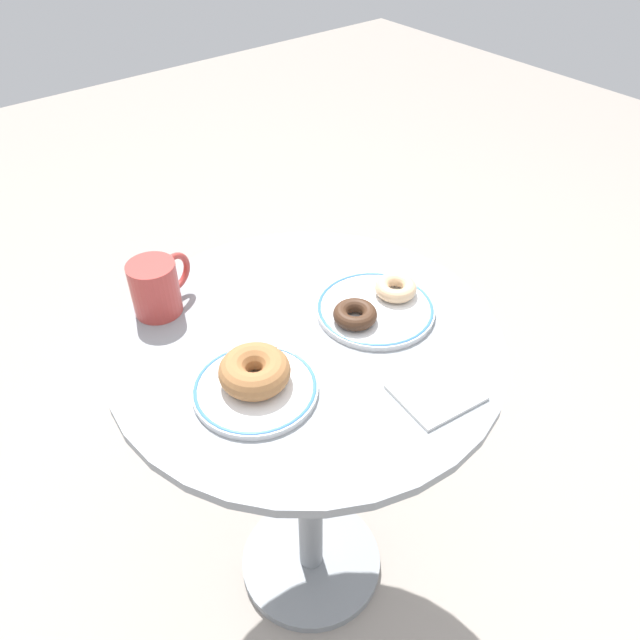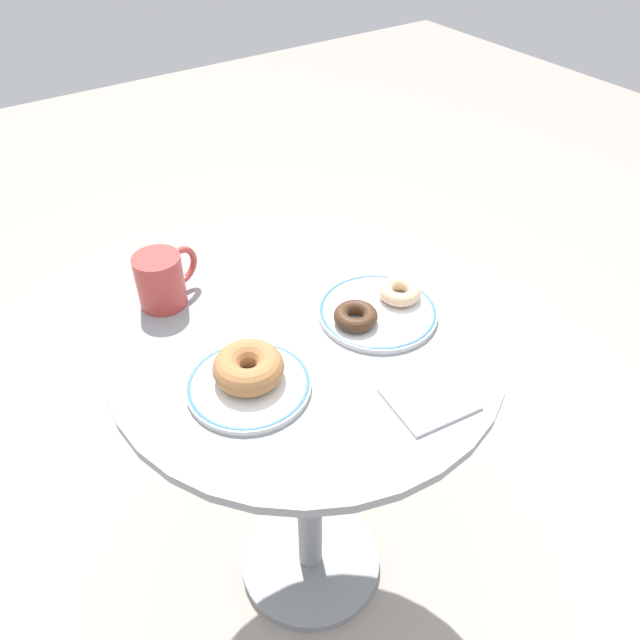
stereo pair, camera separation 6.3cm
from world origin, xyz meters
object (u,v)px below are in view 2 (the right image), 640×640
(cafe_table, at_px, (308,425))
(donut_glazed, at_px, (400,291))
(plate_right, at_px, (378,311))
(donut_chocolate, at_px, (356,316))
(paper_napkin, at_px, (429,399))
(coffee_mug, at_px, (162,279))
(plate_left, at_px, (249,385))
(donut_cinnamon, at_px, (248,367))

(cafe_table, distance_m, donut_glazed, 0.32)
(plate_right, distance_m, donut_chocolate, 0.06)
(paper_napkin, distance_m, coffee_mug, 0.51)
(plate_left, bearing_deg, donut_glazed, 5.76)
(donut_chocolate, bearing_deg, plate_right, 5.56)
(plate_right, height_order, donut_cinnamon, donut_cinnamon)
(donut_glazed, bearing_deg, coffee_mug, 145.51)
(paper_napkin, relative_size, coffee_mug, 0.96)
(donut_chocolate, bearing_deg, cafe_table, 163.65)
(plate_right, height_order, donut_glazed, donut_glazed)
(cafe_table, bearing_deg, paper_napkin, -71.35)
(plate_right, bearing_deg, coffee_mug, 140.34)
(cafe_table, xyz_separation_m, plate_right, (0.14, -0.02, 0.24))
(cafe_table, xyz_separation_m, plate_left, (-0.14, -0.05, 0.24))
(plate_left, height_order, donut_cinnamon, donut_cinnamon)
(cafe_table, height_order, plate_right, plate_right)
(donut_glazed, height_order, coffee_mug, coffee_mug)
(coffee_mug, bearing_deg, donut_chocolate, -45.95)
(donut_chocolate, bearing_deg, donut_glazed, 5.61)
(donut_cinnamon, xyz_separation_m, coffee_mug, (-0.03, 0.27, 0.02))
(donut_cinnamon, distance_m, paper_napkin, 0.28)
(cafe_table, bearing_deg, donut_chocolate, -16.35)
(paper_napkin, xyz_separation_m, coffee_mug, (-0.23, 0.45, 0.05))
(plate_left, distance_m, donut_chocolate, 0.23)
(donut_cinnamon, height_order, donut_chocolate, donut_cinnamon)
(coffee_mug, bearing_deg, plate_right, -39.66)
(cafe_table, height_order, donut_chocolate, donut_chocolate)
(plate_right, xyz_separation_m, paper_napkin, (-0.06, -0.21, -0.00))
(cafe_table, xyz_separation_m, donut_chocolate, (0.09, -0.03, 0.25))
(donut_glazed, bearing_deg, plate_right, -174.34)
(cafe_table, relative_size, donut_cinnamon, 6.76)
(cafe_table, bearing_deg, donut_cinnamon, -163.46)
(plate_right, height_order, coffee_mug, coffee_mug)
(plate_left, bearing_deg, paper_napkin, -39.70)
(donut_cinnamon, bearing_deg, donut_glazed, 4.39)
(plate_left, relative_size, plate_right, 0.92)
(plate_right, distance_m, donut_cinnamon, 0.27)
(donut_cinnamon, distance_m, coffee_mug, 0.27)
(plate_left, xyz_separation_m, donut_glazed, (0.33, 0.03, 0.02))
(donut_glazed, height_order, donut_chocolate, same)
(paper_napkin, bearing_deg, plate_left, 140.30)
(donut_glazed, relative_size, paper_napkin, 0.63)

